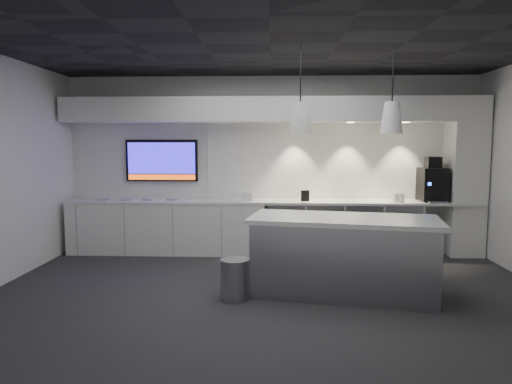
{
  "coord_description": "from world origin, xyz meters",
  "views": [
    {
      "loc": [
        0.04,
        -5.42,
        1.84
      ],
      "look_at": [
        -0.21,
        1.1,
        1.16
      ],
      "focal_mm": 32.0,
      "sensor_mm": 36.0,
      "label": 1
    }
  ],
  "objects_px": {
    "coffee_machine": "(432,183)",
    "island": "(343,256)",
    "wall_tv": "(162,160)",
    "bin": "(235,279)"
  },
  "relations": [
    {
      "from": "coffee_machine",
      "to": "island",
      "type": "bearing_deg",
      "value": -129.96
    },
    {
      "from": "wall_tv",
      "to": "coffee_machine",
      "type": "distance_m",
      "value": 4.6
    },
    {
      "from": "wall_tv",
      "to": "island",
      "type": "distance_m",
      "value": 3.82
    },
    {
      "from": "wall_tv",
      "to": "bin",
      "type": "distance_m",
      "value": 3.28
    },
    {
      "from": "coffee_machine",
      "to": "wall_tv",
      "type": "bearing_deg",
      "value": 176.86
    },
    {
      "from": "wall_tv",
      "to": "island",
      "type": "xyz_separation_m",
      "value": [
        2.8,
        -2.37,
        -1.08
      ]
    },
    {
      "from": "wall_tv",
      "to": "coffee_machine",
      "type": "bearing_deg",
      "value": -3.09
    },
    {
      "from": "coffee_machine",
      "to": "bin",
      "type": "bearing_deg",
      "value": -142.68
    },
    {
      "from": "island",
      "to": "bin",
      "type": "relative_size",
      "value": 4.95
    },
    {
      "from": "island",
      "to": "bin",
      "type": "xyz_separation_m",
      "value": [
        -1.31,
        -0.23,
        -0.24
      ]
    }
  ]
}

